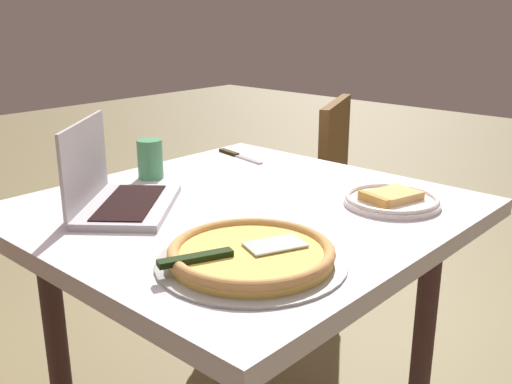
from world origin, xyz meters
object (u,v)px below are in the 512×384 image
at_px(pizza_plate, 391,200).
at_px(drink_cup, 151,158).
at_px(pizza_tray, 251,254).
at_px(chair_near, 302,190).
at_px(dining_table, 242,239).
at_px(table_knife, 236,155).
at_px(laptop, 115,191).

height_order(pizza_plate, drink_cup, drink_cup).
height_order(pizza_tray, chair_near, chair_near).
bearing_deg(dining_table, drink_cup, -90.44).
relative_size(pizza_plate, drink_cup, 2.13).
relative_size(dining_table, table_knife, 4.55).
relative_size(pizza_tray, chair_near, 0.42).
height_order(table_knife, drink_cup, drink_cup).
relative_size(dining_table, laptop, 2.72).
xyz_separation_m(dining_table, chair_near, (-0.83, -0.45, -0.15)).
xyz_separation_m(dining_table, pizza_plate, (-0.26, 0.28, 0.11)).
relative_size(drink_cup, chair_near, 0.13).
bearing_deg(laptop, table_knife, -165.14).
height_order(laptop, pizza_tray, laptop).
distance_m(dining_table, chair_near, 0.96).
bearing_deg(chair_near, drink_cup, 5.35).
bearing_deg(chair_near, pizza_tray, 33.21).
bearing_deg(chair_near, table_knife, 9.46).
bearing_deg(pizza_tray, dining_table, -133.50).
xyz_separation_m(pizza_tray, chair_near, (-1.08, -0.70, -0.26)).
distance_m(dining_table, pizza_plate, 0.40).
relative_size(laptop, table_knife, 1.67).
xyz_separation_m(dining_table, pizza_tray, (0.24, 0.26, 0.11)).
height_order(laptop, pizza_plate, laptop).
bearing_deg(drink_cup, laptop, 33.79).
bearing_deg(table_knife, dining_table, 45.74).
height_order(dining_table, table_knife, table_knife).
bearing_deg(pizza_plate, dining_table, -47.17).
relative_size(pizza_plate, chair_near, 0.27).
relative_size(dining_table, pizza_plate, 4.21).
xyz_separation_m(laptop, table_knife, (-0.59, -0.16, -0.04)).
xyz_separation_m(pizza_plate, drink_cup, (0.26, -0.65, 0.05)).
xyz_separation_m(pizza_plate, table_knife, (-0.10, -0.65, -0.01)).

